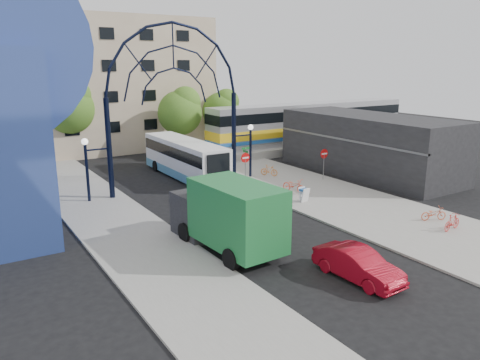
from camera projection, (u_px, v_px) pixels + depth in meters
ground at (295, 249)px, 23.89m from camera, size 120.00×120.00×0.00m
sidewalk_east at (350, 204)px, 31.31m from camera, size 8.00×56.00×0.12m
plaza_west at (132, 237)px, 25.40m from camera, size 5.00×50.00×0.12m
gateway_arch at (174, 73)px, 33.26m from camera, size 13.64×0.44×12.10m
stop_sign at (245, 161)px, 35.72m from camera, size 0.80×0.07×2.50m
do_not_enter_sign at (324, 157)px, 37.31m from camera, size 0.76×0.07×2.48m
street_name_sign at (245, 157)px, 36.39m from camera, size 0.70×0.70×2.80m
sandwich_board at (304, 193)px, 31.51m from camera, size 0.55×0.61×0.99m
commercial_block_east at (368, 145)px, 39.79m from camera, size 6.00×16.00×5.00m
apartment_block at (112, 84)px, 51.84m from camera, size 20.00×12.10×14.00m
train_platform at (310, 144)px, 52.20m from camera, size 32.00×5.00×0.80m
train_car at (311, 122)px, 51.59m from camera, size 25.10×3.05×4.20m
tree_north_a at (181, 110)px, 47.17m from camera, size 4.48×4.48×7.00m
tree_north_b at (69, 105)px, 45.08m from camera, size 5.12×5.12×8.00m
tree_north_c at (222, 109)px, 52.01m from camera, size 4.16×4.16×6.50m
city_bus at (185, 158)px, 38.54m from camera, size 2.75×11.35×3.10m
green_truck at (226, 215)px, 23.55m from camera, size 3.11×7.33×3.63m
black_suv at (205, 199)px, 30.78m from camera, size 2.66×4.37×1.13m
red_sedan at (358, 264)px, 20.42m from camera, size 1.70×4.33×1.40m
bike_near_a at (294, 186)px, 33.88m from camera, size 1.15×2.01×1.00m
bike_near_b at (269, 170)px, 38.87m from camera, size 1.15×1.50×0.90m
bike_far_a at (434, 214)px, 27.85m from camera, size 1.65×1.14×0.82m
bike_far_b at (452, 222)px, 26.19m from camera, size 1.62×0.61×0.95m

